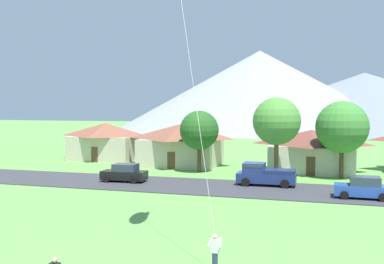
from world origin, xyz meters
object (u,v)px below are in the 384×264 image
(tree_near_left, at_px, (199,130))
(pickup_truck_navy_west_side, at_px, (265,174))
(parked_car_black_mid_east, at_px, (124,173))
(parked_car_blue_west_end, at_px, (363,188))
(house_leftmost, at_px, (312,150))
(tree_center, at_px, (342,127))
(house_left_center, at_px, (182,144))
(tree_left_of_center, at_px, (277,121))
(house_rightmost, at_px, (105,141))

(tree_near_left, distance_m, pickup_truck_navy_west_side, 10.77)
(parked_car_black_mid_east, bearing_deg, pickup_truck_navy_west_side, 7.61)
(parked_car_blue_west_end, bearing_deg, tree_near_left, 147.76)
(house_leftmost, height_order, tree_center, tree_center)
(tree_near_left, bearing_deg, parked_car_blue_west_end, -32.24)
(house_left_center, distance_m, tree_left_of_center, 14.70)
(tree_center, bearing_deg, house_left_center, 164.37)
(house_rightmost, bearing_deg, tree_center, -14.28)
(house_leftmost, bearing_deg, parked_car_black_mid_east, -143.38)
(parked_car_blue_west_end, height_order, parked_car_black_mid_east, same)
(house_leftmost, height_order, tree_left_of_center, tree_left_of_center)
(tree_near_left, xyz_separation_m, parked_car_blue_west_end, (15.83, -9.99, -3.70))
(house_leftmost, height_order, tree_near_left, tree_near_left)
(parked_car_blue_west_end, height_order, pickup_truck_navy_west_side, pickup_truck_navy_west_side)
(house_leftmost, relative_size, tree_near_left, 1.42)
(house_rightmost, xyz_separation_m, parked_car_blue_west_end, (31.05, -17.50, -1.71))
(house_leftmost, distance_m, parked_car_black_mid_east, 20.91)
(tree_near_left, relative_size, parked_car_blue_west_end, 1.58)
(house_rightmost, bearing_deg, house_left_center, -12.12)
(parked_car_black_mid_east, height_order, pickup_truck_navy_west_side, pickup_truck_navy_west_side)
(house_leftmost, xyz_separation_m, tree_center, (2.96, -4.35, 2.72))
(house_left_center, distance_m, tree_near_left, 6.50)
(parked_car_black_mid_east, bearing_deg, parked_car_blue_west_end, -4.96)
(tree_near_left, bearing_deg, house_leftmost, 20.03)
(tree_near_left, bearing_deg, pickup_truck_navy_west_side, -39.32)
(house_rightmost, xyz_separation_m, tree_near_left, (15.22, -7.51, 1.99))
(house_leftmost, xyz_separation_m, parked_car_blue_west_end, (4.15, -14.25, -1.51))
(pickup_truck_navy_west_side, bearing_deg, house_left_center, 135.09)
(tree_near_left, distance_m, tree_center, 14.66)
(parked_car_black_mid_east, bearing_deg, house_rightmost, 122.95)
(house_leftmost, height_order, parked_car_black_mid_east, house_leftmost)
(house_leftmost, relative_size, house_rightmost, 1.01)
(tree_center, bearing_deg, house_leftmost, 124.20)
(house_leftmost, xyz_separation_m, pickup_truck_navy_west_side, (-3.81, -10.71, -1.32))
(house_leftmost, bearing_deg, parked_car_blue_west_end, -73.77)
(house_left_center, height_order, house_rightmost, house_left_center)
(house_leftmost, bearing_deg, pickup_truck_navy_west_side, -109.58)
(house_rightmost, height_order, parked_car_black_mid_east, house_rightmost)
(house_leftmost, relative_size, tree_left_of_center, 1.19)
(house_left_center, bearing_deg, house_leftmost, -2.84)
(house_left_center, distance_m, pickup_truck_navy_west_side, 16.33)
(house_leftmost, bearing_deg, tree_left_of_center, -114.59)
(tree_center, xyz_separation_m, pickup_truck_navy_west_side, (-6.77, -6.36, -4.04))
(parked_car_blue_west_end, bearing_deg, tree_center, 96.85)
(house_rightmost, relative_size, parked_car_blue_west_end, 2.21)
(house_rightmost, distance_m, tree_center, 30.92)
(tree_near_left, bearing_deg, house_rightmost, 153.73)
(house_rightmost, xyz_separation_m, parked_car_black_mid_east, (10.17, -15.69, -1.71))
(parked_car_blue_west_end, relative_size, pickup_truck_navy_west_side, 0.82)
(house_left_center, height_order, tree_left_of_center, tree_left_of_center)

